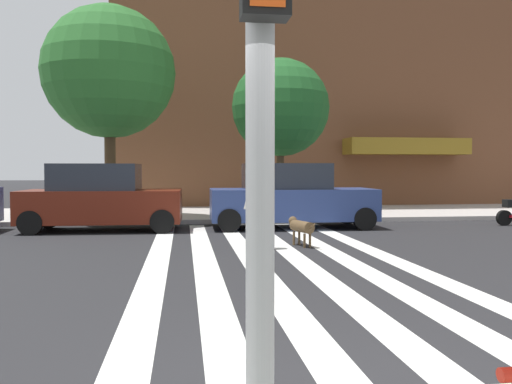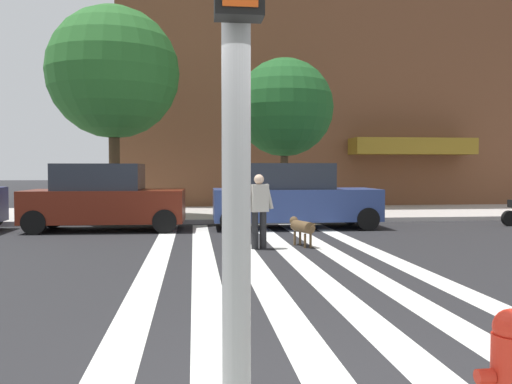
{
  "view_description": "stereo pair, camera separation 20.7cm",
  "coord_description": "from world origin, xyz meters",
  "px_view_note": "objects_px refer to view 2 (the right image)",
  "views": [
    {
      "loc": [
        -1.18,
        -3.64,
        1.75
      ],
      "look_at": [
        0.33,
        7.52,
        1.27
      ],
      "focal_mm": 37.53,
      "sensor_mm": 36.0,
      "label": 1
    },
    {
      "loc": [
        -0.97,
        -3.66,
        1.75
      ],
      "look_at": [
        0.33,
        7.52,
        1.27
      ],
      "focal_mm": 37.53,
      "sensor_mm": 36.0,
      "label": 2
    }
  ],
  "objects_px": {
    "street_tree_nearest": "(113,73)",
    "pedestrian_dog_walker": "(259,207)",
    "parked_car_third_in_line": "(293,197)",
    "dog_on_leash": "(301,227)",
    "street_tree_middle": "(284,108)",
    "parked_car_behind_first": "(104,198)",
    "fire_hydrant": "(512,374)"
  },
  "relations": [
    {
      "from": "street_tree_middle",
      "to": "street_tree_nearest",
      "type": "bearing_deg",
      "value": -175.46
    },
    {
      "from": "fire_hydrant",
      "to": "street_tree_nearest",
      "type": "relative_size",
      "value": 0.11
    },
    {
      "from": "street_tree_middle",
      "to": "parked_car_third_in_line",
      "type": "bearing_deg",
      "value": -94.37
    },
    {
      "from": "street_tree_middle",
      "to": "dog_on_leash",
      "type": "bearing_deg",
      "value": -96.34
    },
    {
      "from": "street_tree_nearest",
      "to": "dog_on_leash",
      "type": "bearing_deg",
      "value": -50.99
    },
    {
      "from": "fire_hydrant",
      "to": "street_tree_middle",
      "type": "xyz_separation_m",
      "value": [
        1.28,
        15.63,
        3.38
      ]
    },
    {
      "from": "fire_hydrant",
      "to": "dog_on_leash",
      "type": "relative_size",
      "value": 0.7
    },
    {
      "from": "pedestrian_dog_walker",
      "to": "parked_car_third_in_line",
      "type": "bearing_deg",
      "value": 69.3
    },
    {
      "from": "fire_hydrant",
      "to": "pedestrian_dog_walker",
      "type": "xyz_separation_m",
      "value": [
        -0.47,
        8.66,
        0.41
      ]
    },
    {
      "from": "parked_car_behind_first",
      "to": "street_tree_middle",
      "type": "distance_m",
      "value": 7.08
    },
    {
      "from": "parked_car_behind_first",
      "to": "pedestrian_dog_walker",
      "type": "distance_m",
      "value": 5.66
    },
    {
      "from": "parked_car_third_in_line",
      "to": "street_tree_nearest",
      "type": "bearing_deg",
      "value": 156.07
    },
    {
      "from": "street_tree_nearest",
      "to": "dog_on_leash",
      "type": "xyz_separation_m",
      "value": [
        5.04,
        -6.22,
        -4.47
      ]
    },
    {
      "from": "parked_car_third_in_line",
      "to": "street_tree_nearest",
      "type": "distance_m",
      "value": 7.27
    },
    {
      "from": "fire_hydrant",
      "to": "dog_on_leash",
      "type": "distance_m",
      "value": 8.97
    },
    {
      "from": "fire_hydrant",
      "to": "parked_car_behind_first",
      "type": "distance_m",
      "value": 13.46
    },
    {
      "from": "parked_car_third_in_line",
      "to": "pedestrian_dog_walker",
      "type": "height_order",
      "value": "parked_car_third_in_line"
    },
    {
      "from": "fire_hydrant",
      "to": "parked_car_behind_first",
      "type": "relative_size",
      "value": 0.17
    },
    {
      "from": "street_tree_middle",
      "to": "dog_on_leash",
      "type": "relative_size",
      "value": 5.03
    },
    {
      "from": "parked_car_behind_first",
      "to": "pedestrian_dog_walker",
      "type": "relative_size",
      "value": 2.73
    },
    {
      "from": "fire_hydrant",
      "to": "pedestrian_dog_walker",
      "type": "distance_m",
      "value": 8.68
    },
    {
      "from": "parked_car_third_in_line",
      "to": "dog_on_leash",
      "type": "xyz_separation_m",
      "value": [
        -0.52,
        -3.75,
        -0.47
      ]
    },
    {
      "from": "pedestrian_dog_walker",
      "to": "parked_car_behind_first",
      "type": "bearing_deg",
      "value": 134.4
    },
    {
      "from": "street_tree_middle",
      "to": "dog_on_leash",
      "type": "xyz_separation_m",
      "value": [
        -0.74,
        -6.68,
        -3.46
      ]
    },
    {
      "from": "fire_hydrant",
      "to": "street_tree_nearest",
      "type": "height_order",
      "value": "street_tree_nearest"
    },
    {
      "from": "fire_hydrant",
      "to": "street_tree_nearest",
      "type": "distance_m",
      "value": 16.42
    },
    {
      "from": "parked_car_behind_first",
      "to": "street_tree_middle",
      "type": "relative_size",
      "value": 0.82
    },
    {
      "from": "street_tree_nearest",
      "to": "pedestrian_dog_walker",
      "type": "distance_m",
      "value": 8.63
    },
    {
      "from": "parked_car_third_in_line",
      "to": "street_tree_middle",
      "type": "distance_m",
      "value": 4.19
    },
    {
      "from": "parked_car_behind_first",
      "to": "fire_hydrant",
      "type": "bearing_deg",
      "value": -70.77
    },
    {
      "from": "street_tree_nearest",
      "to": "parked_car_third_in_line",
      "type": "bearing_deg",
      "value": -23.93
    },
    {
      "from": "street_tree_nearest",
      "to": "street_tree_middle",
      "type": "distance_m",
      "value": 5.88
    }
  ]
}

